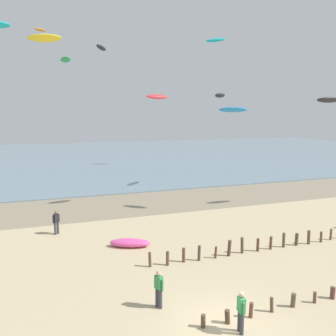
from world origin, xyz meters
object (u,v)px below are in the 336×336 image
(person_right_flank, at_px, (159,288))
(kite_aloft_9, at_px, (101,48))
(kite_aloft_3, at_px, (45,38))
(kite_aloft_8, at_px, (216,40))
(person_by_waterline, at_px, (56,222))
(grounded_kite, at_px, (130,243))
(kite_aloft_5, at_px, (40,30))
(kite_aloft_2, at_px, (233,110))
(kite_aloft_0, at_px, (329,100))
(person_trailing_behind, at_px, (241,311))
(kite_aloft_7, at_px, (157,97))
(kite_aloft_13, at_px, (220,95))
(kite_aloft_12, at_px, (66,60))

(person_right_flank, bearing_deg, kite_aloft_9, 85.44)
(kite_aloft_3, xyz_separation_m, kite_aloft_8, (24.84, 20.09, 5.43))
(person_by_waterline, bearing_deg, grounded_kite, -42.50)
(kite_aloft_3, relative_size, kite_aloft_5, 1.47)
(person_right_flank, distance_m, kite_aloft_2, 18.28)
(kite_aloft_9, bearing_deg, kite_aloft_0, -119.27)
(person_trailing_behind, xyz_separation_m, kite_aloft_2, (8.13, 15.35, 7.93))
(kite_aloft_3, xyz_separation_m, kite_aloft_5, (-0.48, 25.38, 6.17))
(grounded_kite, bearing_deg, person_right_flank, -70.53)
(kite_aloft_5, xyz_separation_m, kite_aloft_8, (25.32, -5.29, -0.74))
(kite_aloft_0, bearing_deg, kite_aloft_7, 159.83)
(person_by_waterline, distance_m, kite_aloft_5, 35.87)
(person_by_waterline, height_order, person_trailing_behind, same)
(person_right_flank, relative_size, kite_aloft_5, 0.92)
(person_by_waterline, height_order, kite_aloft_7, kite_aloft_7)
(person_trailing_behind, bearing_deg, person_by_waterline, 114.75)
(person_right_flank, bearing_deg, kite_aloft_0, 29.97)
(kite_aloft_3, bearing_deg, kite_aloft_2, -171.19)
(person_trailing_behind, xyz_separation_m, kite_aloft_9, (0.05, 34.38, 15.81))
(kite_aloft_13, bearing_deg, kite_aloft_5, -94.75)
(person_right_flank, height_order, kite_aloft_12, kite_aloft_12)
(kite_aloft_8, relative_size, kite_aloft_12, 1.01)
(kite_aloft_0, height_order, kite_aloft_13, kite_aloft_13)
(kite_aloft_0, height_order, kite_aloft_7, kite_aloft_7)
(grounded_kite, relative_size, kite_aloft_0, 0.99)
(kite_aloft_2, relative_size, kite_aloft_12, 0.79)
(kite_aloft_5, xyz_separation_m, kite_aloft_12, (2.90, -7.87, -5.13))
(kite_aloft_7, xyz_separation_m, kite_aloft_8, (15.64, 19.90, 9.74))
(person_right_flank, bearing_deg, kite_aloft_13, 57.05)
(person_trailing_behind, height_order, grounded_kite, person_trailing_behind)
(kite_aloft_5, xyz_separation_m, kite_aloft_13, (18.91, -19.42, -9.91))
(person_by_waterline, bearing_deg, kite_aloft_2, 4.79)
(kite_aloft_7, relative_size, kite_aloft_12, 0.73)
(kite_aloft_12, bearing_deg, person_right_flank, 168.37)
(kite_aloft_7, height_order, kite_aloft_8, kite_aloft_8)
(person_trailing_behind, relative_size, kite_aloft_8, 0.55)
(kite_aloft_0, xyz_separation_m, kite_aloft_12, (-21.22, 22.33, 5.63))
(person_trailing_behind, height_order, kite_aloft_13, kite_aloft_13)
(person_by_waterline, bearing_deg, kite_aloft_13, 30.16)
(kite_aloft_7, distance_m, kite_aloft_12, 19.35)
(kite_aloft_7, xyz_separation_m, kite_aloft_9, (-2.52, 15.40, 6.72))
(person_right_flank, height_order, kite_aloft_3, kite_aloft_3)
(person_right_flank, relative_size, kite_aloft_13, 0.60)
(kite_aloft_8, bearing_deg, person_trailing_behind, 106.77)
(person_trailing_behind, xyz_separation_m, kite_aloft_7, (2.57, 18.98, 9.09))
(person_right_flank, bearing_deg, kite_aloft_2, 49.93)
(person_trailing_behind, bearing_deg, kite_aloft_12, 96.62)
(person_right_flank, relative_size, kite_aloft_12, 0.56)
(kite_aloft_12, bearing_deg, kite_aloft_8, -98.02)
(kite_aloft_8, bearing_deg, grounded_kite, 96.69)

